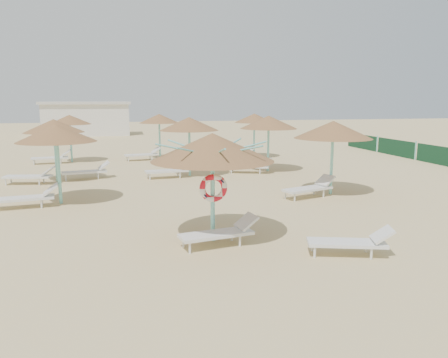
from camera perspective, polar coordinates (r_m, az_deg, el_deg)
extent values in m
plane|color=tan|center=(10.95, 1.10, -8.19)|extent=(120.00, 120.00, 0.00)
cylinder|color=#7DD9D1|center=(10.75, -1.50, -2.31)|extent=(0.11, 0.11, 2.25)
cone|color=brown|center=(10.55, -1.53, 4.20)|extent=(3.00, 3.00, 0.68)
cylinder|color=#7DD9D1|center=(10.58, -1.52, 2.85)|extent=(0.20, 0.20, 0.12)
cylinder|color=#7DD9D1|center=(10.71, 2.11, 4.02)|extent=(1.36, 0.04, 0.35)
cylinder|color=#7DD9D1|center=(11.13, 0.45, 4.27)|extent=(0.99, 0.99, 0.35)
cylinder|color=#7DD9D1|center=(11.23, -2.22, 4.32)|extent=(0.04, 1.36, 0.35)
cylinder|color=#7DD9D1|center=(10.95, -4.54, 4.14)|extent=(0.99, 0.99, 0.35)
cylinder|color=#7DD9D1|center=(10.44, -5.25, 3.82)|extent=(1.36, 0.04, 0.35)
cylinder|color=#7DD9D1|center=(9.99, -3.72, 3.55)|extent=(0.99, 0.99, 0.35)
cylinder|color=#7DD9D1|center=(9.88, -0.74, 3.49)|extent=(0.04, 1.36, 0.35)
cylinder|color=#7DD9D1|center=(10.19, 1.71, 3.70)|extent=(0.99, 0.99, 0.35)
torus|color=red|center=(10.60, -1.39, -1.19)|extent=(0.69, 0.15, 0.69)
cylinder|color=silver|center=(10.13, -4.49, -9.00)|extent=(0.06, 0.06, 0.26)
cylinder|color=silver|center=(10.55, -5.32, -8.21)|extent=(0.06, 0.06, 0.26)
cylinder|color=silver|center=(10.58, 2.09, -8.11)|extent=(0.06, 0.06, 0.26)
cylinder|color=silver|center=(10.99, 1.03, -7.40)|extent=(0.06, 0.06, 0.26)
cube|color=silver|center=(10.54, -1.02, -7.23)|extent=(1.86, 0.90, 0.08)
cube|color=silver|center=(10.79, 2.92, -5.57)|extent=(0.55, 0.64, 0.34)
cylinder|color=silver|center=(10.05, 11.76, -9.38)|extent=(0.05, 0.05, 0.26)
cylinder|color=silver|center=(10.48, 11.44, -8.54)|extent=(0.05, 0.05, 0.26)
cylinder|color=silver|center=(10.28, 18.69, -9.26)|extent=(0.05, 0.05, 0.26)
cylinder|color=silver|center=(10.70, 18.09, -8.45)|extent=(0.05, 0.05, 0.26)
cube|color=silver|center=(10.33, 15.70, -8.04)|extent=(1.83, 1.06, 0.07)
cube|color=silver|center=(10.44, 19.98, -6.81)|extent=(0.59, 0.66, 0.33)
cylinder|color=#7DD9D1|center=(15.64, -20.77, 1.11)|extent=(0.11, 0.11, 2.30)
cone|color=brown|center=(15.50, -21.06, 5.63)|extent=(2.59, 2.59, 0.58)
cylinder|color=#7DD9D1|center=(15.52, -21.00, 4.75)|extent=(0.20, 0.20, 0.12)
cylinder|color=silver|center=(15.35, -22.74, -3.04)|extent=(0.06, 0.06, 0.28)
cylinder|color=silver|center=(15.83, -22.68, -2.64)|extent=(0.06, 0.06, 0.28)
cube|color=silver|center=(15.59, -24.77, -2.31)|extent=(1.97, 0.87, 0.08)
cube|color=silver|center=(15.49, -21.71, -1.25)|extent=(0.56, 0.66, 0.36)
cylinder|color=#7DD9D1|center=(19.96, -21.12, 2.96)|extent=(0.11, 0.11, 2.30)
cone|color=brown|center=(19.85, -21.35, 6.49)|extent=(2.49, 2.49, 0.56)
cylinder|color=#7DD9D1|center=(19.87, -21.31, 5.82)|extent=(0.20, 0.20, 0.12)
cylinder|color=silver|center=(19.99, -26.61, -0.37)|extent=(0.06, 0.06, 0.28)
cylinder|color=silver|center=(20.44, -26.05, -0.11)|extent=(0.06, 0.06, 0.28)
cylinder|color=silver|center=(19.47, -22.98, -0.35)|extent=(0.06, 0.06, 0.28)
cylinder|color=silver|center=(19.94, -22.49, -0.08)|extent=(0.06, 0.06, 0.28)
cube|color=silver|center=(19.87, -24.26, 0.29)|extent=(1.98, 0.95, 0.08)
cube|color=silver|center=(19.54, -21.99, 1.01)|extent=(0.58, 0.68, 0.36)
cylinder|color=silver|center=(19.97, -19.95, 0.10)|extent=(0.06, 0.06, 0.28)
cylinder|color=silver|center=(20.46, -20.04, 0.33)|extent=(0.06, 0.06, 0.28)
cylinder|color=silver|center=(20.08, -16.11, 0.38)|extent=(0.06, 0.06, 0.28)
cylinder|color=silver|center=(20.57, -16.29, 0.60)|extent=(0.06, 0.06, 0.28)
cube|color=silver|center=(20.24, -17.77, 0.88)|extent=(1.98, 0.95, 0.08)
cube|color=silver|center=(20.30, -15.42, 1.72)|extent=(0.58, 0.68, 0.36)
cylinder|color=#7DD9D1|center=(25.88, -19.37, 4.62)|extent=(0.11, 0.11, 2.30)
cone|color=brown|center=(25.80, -19.54, 7.33)|extent=(2.34, 2.34, 0.53)
cylinder|color=#7DD9D1|center=(25.81, -19.50, 6.83)|extent=(0.20, 0.20, 0.12)
cylinder|color=silver|center=(25.55, -23.57, 1.99)|extent=(0.06, 0.06, 0.28)
cylinder|color=silver|center=(26.04, -23.50, 2.14)|extent=(0.06, 0.06, 0.28)
cylinder|color=silver|center=(25.48, -20.55, 2.17)|extent=(0.06, 0.06, 0.28)
cylinder|color=silver|center=(25.98, -20.53, 2.32)|extent=(0.06, 0.06, 0.28)
cube|color=silver|center=(25.73, -21.79, 2.57)|extent=(1.96, 0.83, 0.08)
cube|color=silver|center=(25.68, -19.93, 3.22)|extent=(0.55, 0.65, 0.36)
cylinder|color=#7DD9D1|center=(20.11, -4.53, 3.68)|extent=(0.11, 0.11, 2.30)
cone|color=brown|center=(20.00, -4.58, 7.21)|extent=(2.69, 2.69, 0.60)
cylinder|color=#7DD9D1|center=(20.02, -4.57, 6.52)|extent=(0.20, 0.20, 0.12)
cylinder|color=silver|center=(19.35, -9.66, 0.27)|extent=(0.06, 0.06, 0.28)
cylinder|color=silver|center=(19.84, -9.89, 0.51)|extent=(0.06, 0.06, 0.28)
cylinder|color=silver|center=(19.60, -5.76, 0.50)|extent=(0.06, 0.06, 0.28)
cylinder|color=silver|center=(20.08, -6.08, 0.73)|extent=(0.06, 0.06, 0.28)
cube|color=silver|center=(19.70, -7.49, 1.04)|extent=(1.95, 0.81, 0.08)
cube|color=silver|center=(19.84, -5.10, 1.86)|extent=(0.54, 0.65, 0.36)
cylinder|color=#7DD9D1|center=(26.05, -8.40, 5.13)|extent=(0.11, 0.11, 2.30)
cone|color=brown|center=(25.97, -8.47, 7.83)|extent=(2.34, 2.34, 0.53)
cylinder|color=#7DD9D1|center=(25.98, -8.45, 7.32)|extent=(0.20, 0.20, 0.12)
cylinder|color=silver|center=(25.30, -12.36, 2.54)|extent=(0.06, 0.06, 0.28)
cylinder|color=silver|center=(25.79, -12.57, 2.68)|extent=(0.06, 0.06, 0.28)
cylinder|color=silver|center=(25.58, -9.39, 2.73)|extent=(0.06, 0.06, 0.28)
cylinder|color=silver|center=(26.06, -9.65, 2.86)|extent=(0.06, 0.06, 0.28)
cube|color=silver|center=(25.68, -10.73, 3.12)|extent=(1.98, 0.94, 0.08)
cube|color=silver|center=(25.84, -8.90, 3.76)|extent=(0.58, 0.68, 0.36)
cylinder|color=#7DD9D1|center=(16.60, 13.88, 1.99)|extent=(0.11, 0.11, 2.30)
cone|color=brown|center=(16.47, 14.07, 6.28)|extent=(2.83, 2.83, 0.64)
cylinder|color=#7DD9D1|center=(16.49, 14.03, 5.42)|extent=(0.20, 0.20, 0.12)
cylinder|color=silver|center=(15.26, 9.22, -2.43)|extent=(0.06, 0.06, 0.28)
cylinder|color=silver|center=(15.63, 8.03, -2.08)|extent=(0.06, 0.06, 0.28)
cylinder|color=silver|center=(16.15, 12.87, -1.84)|extent=(0.06, 0.06, 0.28)
cylinder|color=silver|center=(16.50, 11.67, -1.54)|extent=(0.06, 0.06, 0.28)
cube|color=silver|center=(15.92, 10.85, -1.28)|extent=(2.00, 1.19, 0.08)
cube|color=silver|center=(16.45, 13.08, -0.14)|extent=(0.65, 0.72, 0.36)
cylinder|color=#7DD9D1|center=(21.49, 5.79, 4.09)|extent=(0.11, 0.11, 2.30)
cone|color=brown|center=(21.39, 5.85, 7.40)|extent=(2.78, 2.78, 0.63)
cylinder|color=#7DD9D1|center=(21.41, 5.84, 6.75)|extent=(0.20, 0.20, 0.12)
cylinder|color=silver|center=(20.74, 0.99, 1.09)|extent=(0.06, 0.06, 0.28)
cylinder|color=silver|center=(21.23, 1.12, 1.31)|extent=(0.06, 0.06, 0.28)
cylinder|color=silver|center=(20.65, 4.72, 1.02)|extent=(0.06, 0.06, 0.28)
cylinder|color=silver|center=(21.15, 4.76, 1.24)|extent=(0.06, 0.06, 0.28)
cube|color=silver|center=(20.90, 3.24, 1.65)|extent=(2.00, 1.22, 0.08)
cube|color=silver|center=(20.83, 5.58, 2.26)|extent=(0.66, 0.73, 0.36)
cylinder|color=#7DD9D1|center=(26.42, 3.95, 5.29)|extent=(0.11, 0.11, 2.30)
cone|color=brown|center=(26.34, 3.98, 7.95)|extent=(2.39, 2.39, 0.54)
cylinder|color=#7DD9D1|center=(26.35, 3.98, 7.45)|extent=(0.20, 0.20, 0.12)
cylinder|color=silver|center=(25.31, 0.42, 2.78)|extent=(0.06, 0.06, 0.28)
cylinder|color=silver|center=(25.77, -0.01, 2.92)|extent=(0.06, 0.06, 0.28)
cylinder|color=silver|center=(25.86, 3.18, 2.93)|extent=(0.06, 0.06, 0.28)
cylinder|color=silver|center=(26.31, 2.71, 3.06)|extent=(0.06, 0.06, 0.28)
cube|color=silver|center=(25.83, 1.84, 3.34)|extent=(1.98, 0.93, 0.08)
cube|color=silver|center=(26.16, 3.54, 3.94)|extent=(0.58, 0.67, 0.36)
cube|color=silver|center=(45.25, -17.42, 7.40)|extent=(8.00, 4.00, 3.00)
cube|color=beige|center=(45.21, -17.53, 9.45)|extent=(8.40, 4.40, 0.25)
cube|color=#184927|center=(26.16, 26.43, 2.74)|extent=(0.08, 3.80, 1.00)
cube|color=#184927|center=(29.34, 21.52, 3.82)|extent=(0.08, 3.80, 1.00)
cylinder|color=#7DD9D1|center=(27.80, 23.72, 3.44)|extent=(0.08, 0.08, 1.10)
cube|color=#184927|center=(32.70, 17.59, 4.66)|extent=(0.08, 3.80, 1.00)
cylinder|color=#7DD9D1|center=(31.08, 19.36, 4.38)|extent=(0.08, 0.08, 1.10)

